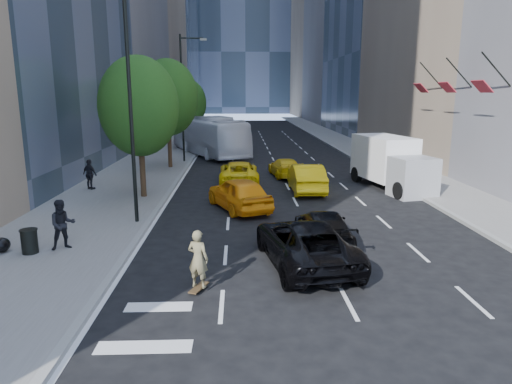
{
  "coord_description": "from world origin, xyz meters",
  "views": [
    {
      "loc": [
        -2.0,
        -15.51,
        5.7
      ],
      "look_at": [
        -1.28,
        3.2,
        1.6
      ],
      "focal_mm": 32.0,
      "sensor_mm": 36.0,
      "label": 1
    }
  ],
  "objects_px": {
    "black_sedan_mercedes": "(323,228)",
    "city_bus": "(208,136)",
    "skateboarder": "(198,263)",
    "black_sedan_lincoln": "(305,243)",
    "trash_can": "(30,242)",
    "box_truck": "(391,163)"
  },
  "relations": [
    {
      "from": "black_sedan_mercedes",
      "to": "city_bus",
      "type": "xyz_separation_m",
      "value": [
        -6.0,
        25.96,
        1.13
      ]
    },
    {
      "from": "skateboarder",
      "to": "city_bus",
      "type": "distance_m",
      "value": 30.02
    },
    {
      "from": "city_bus",
      "to": "box_truck",
      "type": "xyz_separation_m",
      "value": [
        11.94,
        -15.68,
        -0.22
      ]
    },
    {
      "from": "black_sedan_lincoln",
      "to": "skateboarder",
      "type": "bearing_deg",
      "value": 21.43
    },
    {
      "from": "city_bus",
      "to": "trash_can",
      "type": "xyz_separation_m",
      "value": [
        -4.58,
        -26.9,
        -1.22
      ]
    },
    {
      "from": "city_bus",
      "to": "trash_can",
      "type": "bearing_deg",
      "value": -123.69
    },
    {
      "from": "skateboarder",
      "to": "black_sedan_mercedes",
      "type": "height_order",
      "value": "skateboarder"
    },
    {
      "from": "skateboarder",
      "to": "black_sedan_lincoln",
      "type": "xyz_separation_m",
      "value": [
        3.41,
        2.0,
        -0.11
      ]
    },
    {
      "from": "skateboarder",
      "to": "trash_can",
      "type": "distance_m",
      "value": 6.9
    },
    {
      "from": "skateboarder",
      "to": "box_truck",
      "type": "xyz_separation_m",
      "value": [
        10.34,
        14.28,
        0.69
      ]
    },
    {
      "from": "black_sedan_lincoln",
      "to": "black_sedan_mercedes",
      "type": "xyz_separation_m",
      "value": [
        0.99,
        2.0,
        -0.11
      ]
    },
    {
      "from": "black_sedan_lincoln",
      "to": "trash_can",
      "type": "height_order",
      "value": "black_sedan_lincoln"
    },
    {
      "from": "black_sedan_mercedes",
      "to": "city_bus",
      "type": "bearing_deg",
      "value": -75.94
    },
    {
      "from": "skateboarder",
      "to": "trash_can",
      "type": "xyz_separation_m",
      "value": [
        -6.18,
        3.06,
        -0.31
      ]
    },
    {
      "from": "black_sedan_lincoln",
      "to": "box_truck",
      "type": "xyz_separation_m",
      "value": [
        6.94,
        12.28,
        0.8
      ]
    },
    {
      "from": "skateboarder",
      "to": "black_sedan_lincoln",
      "type": "bearing_deg",
      "value": -127.32
    },
    {
      "from": "black_sedan_lincoln",
      "to": "city_bus",
      "type": "bearing_deg",
      "value": -88.85
    },
    {
      "from": "skateboarder",
      "to": "box_truck",
      "type": "height_order",
      "value": "box_truck"
    },
    {
      "from": "box_truck",
      "to": "trash_can",
      "type": "relative_size",
      "value": 8.14
    },
    {
      "from": "box_truck",
      "to": "black_sedan_lincoln",
      "type": "bearing_deg",
      "value": -131.26
    },
    {
      "from": "black_sedan_lincoln",
      "to": "trash_can",
      "type": "bearing_deg",
      "value": -15.29
    },
    {
      "from": "skateboarder",
      "to": "black_sedan_mercedes",
      "type": "xyz_separation_m",
      "value": [
        4.4,
        4.0,
        -0.21
      ]
    }
  ]
}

